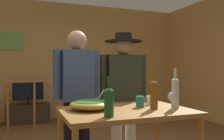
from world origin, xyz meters
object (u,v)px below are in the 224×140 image
(wine_bottle_clear, at_px, (175,92))
(person_standing_right, at_px, (124,86))
(stair_railing, at_px, (32,97))
(wine_glass, at_px, (172,97))
(framed_picture, at_px, (12,41))
(flat_screen_tv, at_px, (28,91))
(wine_bottle_amber, at_px, (154,94))
(mug_white, at_px, (150,100))
(mug_teal, at_px, (140,102))
(wine_bottle_green, at_px, (109,101))
(serving_table, at_px, (126,120))
(tv_console, at_px, (28,113))
(salad_bowl, at_px, (90,104))
(person_standing_left, at_px, (77,89))

(wine_bottle_clear, xyz_separation_m, person_standing_right, (-0.16, 0.84, -0.00))
(stair_railing, distance_m, person_standing_right, 2.44)
(wine_glass, bearing_deg, framed_picture, 109.62)
(flat_screen_tv, xyz_separation_m, wine_bottle_amber, (1.01, -3.60, 0.27))
(mug_white, height_order, mug_teal, mug_teal)
(mug_white, bearing_deg, wine_bottle_green, -143.50)
(serving_table, height_order, person_standing_right, person_standing_right)
(wine_glass, height_order, wine_bottle_green, wine_bottle_green)
(wine_bottle_green, distance_m, mug_white, 0.77)
(wine_bottle_green, height_order, person_standing_right, person_standing_right)
(stair_railing, bearing_deg, serving_table, -76.81)
(serving_table, bearing_deg, tv_console, 101.97)
(salad_bowl, bearing_deg, person_standing_left, 88.24)
(framed_picture, bearing_deg, wine_glass, -70.38)
(framed_picture, height_order, mug_white, framed_picture)
(tv_console, bearing_deg, wine_bottle_clear, -71.68)
(salad_bowl, distance_m, person_standing_left, 0.64)
(flat_screen_tv, relative_size, serving_table, 0.55)
(tv_console, bearing_deg, person_standing_right, -69.62)
(framed_picture, height_order, mug_teal, framed_picture)
(serving_table, bearing_deg, person_standing_left, 111.42)
(stair_railing, relative_size, wine_glass, 17.94)
(framed_picture, relative_size, salad_bowl, 1.29)
(tv_console, bearing_deg, salad_bowl, -82.68)
(wine_glass, distance_m, wine_bottle_amber, 0.17)
(framed_picture, height_order, person_standing_left, framed_picture)
(flat_screen_tv, bearing_deg, salad_bowl, -82.61)
(mug_white, bearing_deg, salad_bowl, -172.31)
(framed_picture, relative_size, mug_teal, 4.06)
(salad_bowl, bearing_deg, flat_screen_tv, 97.39)
(framed_picture, height_order, wine_bottle_amber, framed_picture)
(wine_glass, relative_size, person_standing_left, 0.10)
(flat_screen_tv, distance_m, wine_bottle_green, 3.84)
(wine_bottle_green, distance_m, person_standing_right, 1.15)
(wine_bottle_clear, height_order, mug_teal, wine_bottle_clear)
(stair_railing, distance_m, serving_table, 3.03)
(person_standing_left, bearing_deg, wine_bottle_clear, 126.11)
(wine_bottle_clear, xyz_separation_m, person_standing_left, (-0.75, 0.84, -0.02))
(serving_table, height_order, wine_bottle_green, wine_bottle_green)
(mug_teal, relative_size, person_standing_right, 0.07)
(flat_screen_tv, xyz_separation_m, salad_bowl, (0.44, -3.43, 0.18))
(wine_bottle_amber, bearing_deg, salad_bowl, 163.28)
(person_standing_left, height_order, person_standing_right, same)
(mug_white, xyz_separation_m, mug_teal, (-0.18, -0.12, 0.01))
(wine_bottle_amber, bearing_deg, wine_bottle_green, -158.73)
(wine_bottle_green, distance_m, person_standing_left, 1.01)
(mug_teal, bearing_deg, flat_screen_tv, 105.13)
(wine_bottle_green, relative_size, mug_teal, 2.69)
(serving_table, height_order, salad_bowl, salad_bowl)
(serving_table, relative_size, person_standing_right, 0.72)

